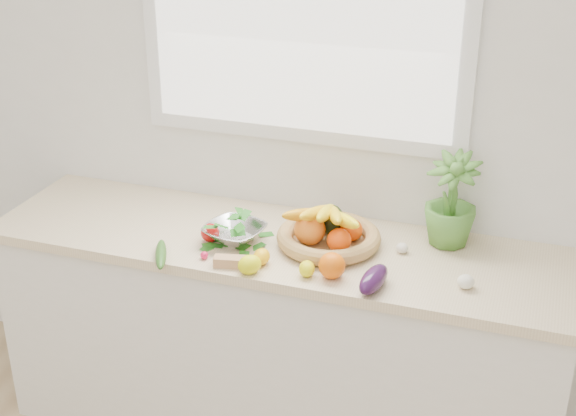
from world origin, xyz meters
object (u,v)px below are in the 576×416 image
(cucumber, at_px, (161,254))
(potted_herb, at_px, (451,199))
(apple, at_px, (210,233))
(colander_with_spinach, at_px, (235,229))
(eggplant, at_px, (374,279))
(fruit_basket, at_px, (328,232))

(cucumber, bearing_deg, potted_herb, 25.44)
(apple, height_order, potted_herb, potted_herb)
(apple, relative_size, potted_herb, 0.20)
(colander_with_spinach, bearing_deg, eggplant, -15.80)
(apple, distance_m, eggplant, 0.68)
(potted_herb, bearing_deg, fruit_basket, -159.48)
(eggplant, xyz_separation_m, potted_herb, (0.19, 0.41, 0.15))
(apple, bearing_deg, colander_with_spinach, 10.80)
(colander_with_spinach, bearing_deg, fruit_basket, 15.68)
(potted_herb, distance_m, fruit_basket, 0.47)
(cucumber, xyz_separation_m, potted_herb, (0.96, 0.46, 0.16))
(apple, relative_size, eggplant, 0.38)
(eggplant, relative_size, fruit_basket, 0.45)
(fruit_basket, bearing_deg, apple, -165.36)
(apple, relative_size, cucumber, 0.32)
(apple, height_order, fruit_basket, fruit_basket)
(cucumber, bearing_deg, eggplant, 3.23)
(apple, distance_m, potted_herb, 0.91)
(eggplant, relative_size, colander_with_spinach, 0.71)
(apple, xyz_separation_m, eggplant, (0.67, -0.14, 0.00))
(apple, bearing_deg, eggplant, -12.23)
(eggplant, distance_m, cucumber, 0.78)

